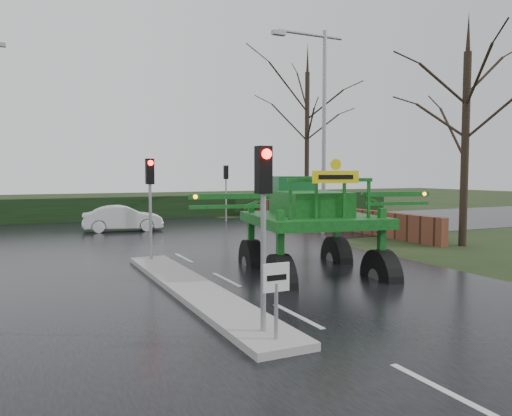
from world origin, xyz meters
name	(u,v)px	position (x,y,z in m)	size (l,w,h in m)	color
ground	(297,317)	(0.00, 0.00, 0.00)	(140.00, 140.00, 0.00)	black
road_main	(169,251)	(0.00, 10.00, 0.00)	(14.00, 80.00, 0.02)	black
road_cross	(136,234)	(0.00, 16.00, 0.01)	(80.00, 12.00, 0.02)	black
median_island	(194,289)	(-1.30, 3.00, 0.09)	(1.20, 10.00, 0.16)	gray
hedge_row	(109,209)	(0.00, 24.00, 0.75)	(44.00, 0.90, 1.50)	black
brick_wall	(314,215)	(10.50, 16.00, 0.60)	(0.40, 20.00, 1.20)	#592D1E
keep_left_sign	(276,288)	(-1.30, -1.50, 1.06)	(0.50, 0.07, 1.35)	gray
traffic_signal_near	(264,198)	(-1.30, -1.01, 2.59)	(0.26, 0.33, 3.52)	gray
traffic_signal_mid	(150,187)	(-1.30, 7.49, 2.59)	(0.26, 0.33, 3.52)	gray
traffic_signal_far	(226,180)	(6.50, 20.01, 2.59)	(0.26, 0.33, 3.52)	gray
street_light_right	(319,113)	(8.19, 12.00, 5.99)	(3.85, 0.30, 10.00)	gray
tree_right_near	(466,121)	(11.50, 6.00, 5.20)	(5.60, 5.60, 9.64)	black
tree_right_far	(307,123)	(13.00, 21.00, 6.50)	(7.00, 7.00, 12.05)	black
crop_sprayer	(278,210)	(1.14, 3.01, 2.03)	(7.57, 5.31, 4.28)	black
white_sedan	(123,231)	(-0.37, 17.42, 0.00)	(1.41, 4.05, 1.33)	silver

